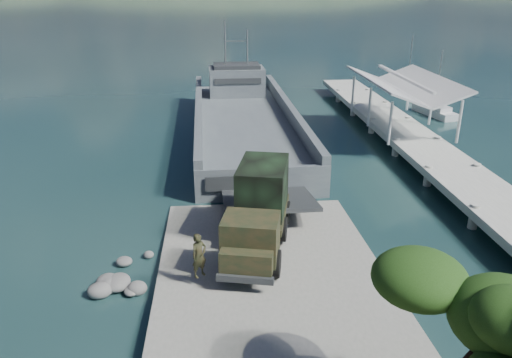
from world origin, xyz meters
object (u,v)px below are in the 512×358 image
pier (404,125)px  sailboat_near (435,112)px  military_truck (259,209)px  sailboat_far (407,90)px  soldier (199,264)px  landing_craft (245,127)px

pier → sailboat_near: sailboat_near is taller
pier → military_truck: pier is taller
military_truck → sailboat_near: size_ratio=1.26×
sailboat_near → sailboat_far: 10.20m
soldier → sailboat_near: size_ratio=0.30×
military_truck → soldier: 4.39m
soldier → sailboat_near: sailboat_near is taller
landing_craft → sailboat_near: 19.85m
pier → soldier: 25.33m
military_truck → pier: bearing=63.8°
soldier → sailboat_far: size_ratio=0.28×
military_truck → sailboat_near: (19.78, 24.78, -1.97)m
soldier → sailboat_near: bearing=13.2°
landing_craft → sailboat_far: (20.20, 15.31, -0.42)m
pier → sailboat_near: bearing=52.7°
soldier → sailboat_far: bearing=20.3°
soldier → sailboat_far: (23.64, 38.19, -1.11)m
sailboat_near → military_truck: bearing=-141.5°
landing_craft → military_truck: 19.68m
military_truck → sailboat_far: 40.71m
sailboat_near → soldier: bearing=-141.8°
landing_craft → sailboat_near: landing_craft is taller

